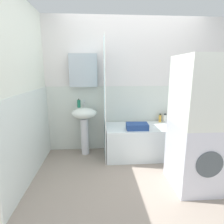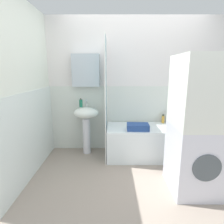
{
  "view_description": "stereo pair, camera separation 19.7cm",
  "coord_description": "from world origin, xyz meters",
  "px_view_note": "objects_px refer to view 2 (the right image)",
  "views": [
    {
      "loc": [
        -0.6,
        -2.14,
        1.48
      ],
      "look_at": [
        -0.39,
        0.76,
        0.83
      ],
      "focal_mm": 29.74,
      "sensor_mm": 36.0,
      "label": 1
    },
    {
      "loc": [
        -0.4,
        -2.14,
        1.48
      ],
      "look_at": [
        -0.39,
        0.76,
        0.83
      ],
      "focal_mm": 29.74,
      "sensor_mm": 36.0,
      "label": 2
    }
  ],
  "objects_px": {
    "sink": "(86,120)",
    "bathtub": "(147,142)",
    "body_wash_bottle": "(173,117)",
    "towel_folded": "(137,127)",
    "soap_dispenser": "(80,103)",
    "conditioner_bottle": "(162,119)",
    "shampoo_bottle": "(179,117)",
    "washer_dryer_stack": "(197,126)",
    "lotion_bottle": "(167,119)"
  },
  "relations": [
    {
      "from": "sink",
      "to": "bathtub",
      "type": "distance_m",
      "value": 1.15
    },
    {
      "from": "body_wash_bottle",
      "to": "sink",
      "type": "bearing_deg",
      "value": -175.51
    },
    {
      "from": "towel_folded",
      "to": "soap_dispenser",
      "type": "bearing_deg",
      "value": 161.21
    },
    {
      "from": "soap_dispenser",
      "to": "conditioner_bottle",
      "type": "relative_size",
      "value": 0.97
    },
    {
      "from": "soap_dispenser",
      "to": "shampoo_bottle",
      "type": "xyz_separation_m",
      "value": [
        1.79,
        0.06,
        -0.27
      ]
    },
    {
      "from": "bathtub",
      "to": "washer_dryer_stack",
      "type": "xyz_separation_m",
      "value": [
        0.39,
        -0.92,
        0.56
      ]
    },
    {
      "from": "soap_dispenser",
      "to": "lotion_bottle",
      "type": "xyz_separation_m",
      "value": [
        1.57,
        0.07,
        -0.31
      ]
    },
    {
      "from": "soap_dispenser",
      "to": "washer_dryer_stack",
      "type": "relative_size",
      "value": 0.09
    },
    {
      "from": "soap_dispenser",
      "to": "conditioner_bottle",
      "type": "distance_m",
      "value": 1.52
    },
    {
      "from": "shampoo_bottle",
      "to": "body_wash_bottle",
      "type": "distance_m",
      "value": 0.12
    },
    {
      "from": "conditioner_bottle",
      "to": "washer_dryer_stack",
      "type": "relative_size",
      "value": 0.1
    },
    {
      "from": "bathtub",
      "to": "towel_folded",
      "type": "bearing_deg",
      "value": -143.92
    },
    {
      "from": "body_wash_bottle",
      "to": "washer_dryer_stack",
      "type": "distance_m",
      "value": 1.2
    },
    {
      "from": "body_wash_bottle",
      "to": "lotion_bottle",
      "type": "relative_size",
      "value": 1.41
    },
    {
      "from": "sink",
      "to": "bathtub",
      "type": "xyz_separation_m",
      "value": [
        1.09,
        -0.14,
        -0.35
      ]
    },
    {
      "from": "washer_dryer_stack",
      "to": "shampoo_bottle",
      "type": "bearing_deg",
      "value": 79.04
    },
    {
      "from": "bathtub",
      "to": "lotion_bottle",
      "type": "bearing_deg",
      "value": 31.7
    },
    {
      "from": "conditioner_bottle",
      "to": "body_wash_bottle",
      "type": "bearing_deg",
      "value": 3.86
    },
    {
      "from": "sink",
      "to": "conditioner_bottle",
      "type": "distance_m",
      "value": 1.4
    },
    {
      "from": "soap_dispenser",
      "to": "washer_dryer_stack",
      "type": "xyz_separation_m",
      "value": [
        1.57,
        -1.09,
        -0.09
      ]
    },
    {
      "from": "shampoo_bottle",
      "to": "conditioner_bottle",
      "type": "height_order",
      "value": "shampoo_bottle"
    },
    {
      "from": "lotion_bottle",
      "to": "towel_folded",
      "type": "height_order",
      "value": "lotion_bottle"
    },
    {
      "from": "conditioner_bottle",
      "to": "towel_folded",
      "type": "bearing_deg",
      "value": -142.1
    },
    {
      "from": "lotion_bottle",
      "to": "conditioner_bottle",
      "type": "xyz_separation_m",
      "value": [
        -0.09,
        0.0,
        -0.0
      ]
    },
    {
      "from": "lotion_bottle",
      "to": "washer_dryer_stack",
      "type": "xyz_separation_m",
      "value": [
        -0.01,
        -1.16,
        0.22
      ]
    },
    {
      "from": "conditioner_bottle",
      "to": "towel_folded",
      "type": "height_order",
      "value": "conditioner_bottle"
    },
    {
      "from": "sink",
      "to": "lotion_bottle",
      "type": "distance_m",
      "value": 1.49
    },
    {
      "from": "soap_dispenser",
      "to": "conditioner_bottle",
      "type": "height_order",
      "value": "soap_dispenser"
    },
    {
      "from": "bathtub",
      "to": "conditioner_bottle",
      "type": "xyz_separation_m",
      "value": [
        0.31,
        0.25,
        0.34
      ]
    },
    {
      "from": "bathtub",
      "to": "conditioner_bottle",
      "type": "height_order",
      "value": "conditioner_bottle"
    },
    {
      "from": "body_wash_bottle",
      "to": "lotion_bottle",
      "type": "height_order",
      "value": "body_wash_bottle"
    },
    {
      "from": "towel_folded",
      "to": "shampoo_bottle",
      "type": "bearing_deg",
      "value": 25.38
    },
    {
      "from": "bathtub",
      "to": "washer_dryer_stack",
      "type": "height_order",
      "value": "washer_dryer_stack"
    },
    {
      "from": "bathtub",
      "to": "lotion_bottle",
      "type": "xyz_separation_m",
      "value": [
        0.4,
        0.25,
        0.34
      ]
    },
    {
      "from": "sink",
      "to": "towel_folded",
      "type": "relative_size",
      "value": 2.43
    },
    {
      "from": "shampoo_bottle",
      "to": "conditioner_bottle",
      "type": "relative_size",
      "value": 1.41
    },
    {
      "from": "sink",
      "to": "body_wash_bottle",
      "type": "bearing_deg",
      "value": 4.49
    },
    {
      "from": "sink",
      "to": "shampoo_bottle",
      "type": "relative_size",
      "value": 3.81
    },
    {
      "from": "shampoo_bottle",
      "to": "washer_dryer_stack",
      "type": "bearing_deg",
      "value": -100.96
    },
    {
      "from": "sink",
      "to": "lotion_bottle",
      "type": "xyz_separation_m",
      "value": [
        1.49,
        0.11,
        -0.01
      ]
    },
    {
      "from": "sink",
      "to": "washer_dryer_stack",
      "type": "distance_m",
      "value": 1.83
    },
    {
      "from": "body_wash_bottle",
      "to": "lotion_bottle",
      "type": "bearing_deg",
      "value": -170.44
    },
    {
      "from": "soap_dispenser",
      "to": "lotion_bottle",
      "type": "relative_size",
      "value": 0.97
    },
    {
      "from": "washer_dryer_stack",
      "to": "bathtub",
      "type": "bearing_deg",
      "value": 113.09
    },
    {
      "from": "conditioner_bottle",
      "to": "towel_folded",
      "type": "relative_size",
      "value": 0.45
    },
    {
      "from": "shampoo_bottle",
      "to": "sink",
      "type": "bearing_deg",
      "value": -176.62
    },
    {
      "from": "sink",
      "to": "shampoo_bottle",
      "type": "bearing_deg",
      "value": 3.38
    },
    {
      "from": "shampoo_bottle",
      "to": "washer_dryer_stack",
      "type": "distance_m",
      "value": 1.19
    },
    {
      "from": "towel_folded",
      "to": "lotion_bottle",
      "type": "bearing_deg",
      "value": 33.25
    },
    {
      "from": "lotion_bottle",
      "to": "towel_folded",
      "type": "xyz_separation_m",
      "value": [
        -0.61,
        -0.4,
        -0.03
      ]
    }
  ]
}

